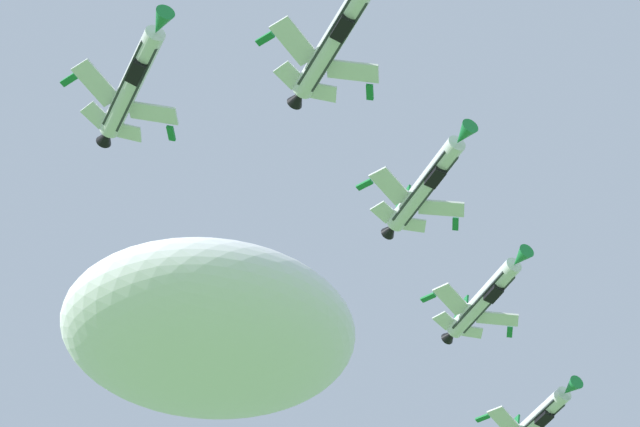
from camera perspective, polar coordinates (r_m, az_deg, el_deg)
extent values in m
ellipsoid|color=white|center=(304.15, -4.80, -5.13)|extent=(67.28, 60.06, 26.62)
cylinder|color=silver|center=(104.69, 0.56, 7.43)|extent=(4.15, 12.09, 1.70)
cube|color=#2D3338|center=(104.32, 0.51, 7.29)|extent=(3.55, 10.17, 0.72)
cone|color=black|center=(108.89, -0.94, 5.02)|extent=(1.66, 1.85, 1.36)
ellipsoid|color=#192333|center=(103.64, 1.25, 8.63)|extent=(1.95, 3.40, 1.32)
cube|color=black|center=(102.76, 0.98, 7.99)|extent=(1.69, 2.41, 1.07)
cube|color=silver|center=(105.98, 1.41, 6.14)|extent=(4.50, 2.97, 1.15)
cube|color=#197A38|center=(106.96, 2.15, 5.23)|extent=(1.02, 1.70, 0.36)
cube|color=silver|center=(105.42, -1.11, 7.41)|extent=(4.39, 4.11, 1.15)
cube|color=#197A38|center=(105.96, -2.37, 7.51)|extent=(1.48, 1.61, 0.36)
cube|color=silver|center=(108.01, 0.14, 5.23)|extent=(2.44, 2.05, 0.65)
cube|color=silver|center=(107.69, -1.31, 5.96)|extent=(2.76, 2.63, 0.65)
cube|color=#197A38|center=(109.05, -0.32, 6.27)|extent=(1.31, 2.71, 2.58)
cylinder|color=silver|center=(119.91, 4.53, 1.23)|extent=(4.15, 12.09, 1.70)
cube|color=#2D3338|center=(119.57, 4.51, 1.08)|extent=(3.54, 10.17, 0.61)
cone|color=#197A38|center=(115.45, 6.19, 3.39)|extent=(2.03, 2.67, 1.56)
cone|color=black|center=(124.34, 3.08, -0.66)|extent=(1.66, 1.85, 1.36)
ellipsoid|color=#192333|center=(118.69, 5.15, 2.22)|extent=(1.89, 3.39, 1.25)
cube|color=black|center=(117.95, 4.99, 1.60)|extent=(1.64, 2.40, 1.00)
cube|color=silver|center=(121.69, 5.23, 0.23)|extent=(4.54, 2.98, 0.83)
cube|color=#197A38|center=(123.03, 5.84, -0.45)|extent=(1.01, 1.70, 0.32)
cube|color=silver|center=(120.27, 3.05, 1.19)|extent=(4.43, 4.14, 0.83)
cube|color=#197A38|center=(120.50, 1.92, 1.25)|extent=(1.48, 1.60, 0.32)
cube|color=silver|center=(123.65, 4.05, -0.48)|extent=(2.46, 2.06, 0.49)
cube|color=silver|center=(122.84, 2.79, 0.06)|extent=(2.77, 2.64, 0.49)
cube|color=#197A38|center=(124.31, 3.56, 0.46)|extent=(1.12, 2.67, 2.60)
cylinder|color=silver|center=(109.60, -8.10, 5.55)|extent=(4.15, 12.09, 1.70)
cube|color=#2D3338|center=(109.26, -8.18, 5.40)|extent=(3.55, 10.17, 0.77)
cone|color=#197A38|center=(104.87, -6.87, 8.14)|extent=(2.03, 2.67, 1.56)
cone|color=black|center=(114.30, -9.16, 3.30)|extent=(1.66, 1.85, 1.36)
ellipsoid|color=#192333|center=(108.30, -7.55, 6.68)|extent=(1.98, 3.41, 1.35)
cube|color=black|center=(107.55, -7.89, 6.06)|extent=(1.71, 2.42, 1.10)
cube|color=silver|center=(110.64, -7.19, 4.31)|extent=(4.47, 2.96, 1.30)
cube|color=#197A38|center=(111.40, -6.42, 3.44)|extent=(1.02, 1.70, 0.38)
cube|color=silver|center=(110.85, -9.60, 5.55)|extent=(4.37, 4.09, 1.30)
cube|color=#197A38|center=(111.77, -10.73, 5.66)|extent=(1.49, 1.61, 0.38)
cube|color=silver|center=(113.08, -8.22, 3.48)|extent=(2.43, 2.05, 0.73)
cube|color=silver|center=(113.20, -9.60, 4.19)|extent=(2.75, 2.62, 0.73)
cube|color=#197A38|center=(114.21, -8.55, 4.49)|extent=(1.39, 2.72, 2.56)
cylinder|color=silver|center=(133.42, 7.03, -3.66)|extent=(4.15, 12.09, 1.70)
cube|color=#2D3338|center=(133.12, 7.01, -3.81)|extent=(3.54, 10.17, 0.62)
cone|color=#197A38|center=(128.74, 8.60, -1.90)|extent=(2.03, 2.67, 1.56)
cone|color=black|center=(138.04, 5.63, -5.21)|extent=(1.66, 1.85, 1.36)
ellipsoid|color=#192333|center=(132.10, 7.61, -2.82)|extent=(1.89, 3.39, 1.26)
cube|color=black|center=(131.45, 7.47, -3.40)|extent=(1.65, 2.40, 1.00)
cube|color=silver|center=(135.42, 7.62, -4.49)|extent=(4.54, 2.98, 0.86)
cube|color=#197A38|center=(136.93, 8.15, -5.06)|extent=(1.01, 1.70, 0.33)
cube|color=silver|center=(133.67, 5.69, -3.68)|extent=(4.42, 4.14, 0.86)
cube|color=#197A38|center=(133.79, 4.67, -3.62)|extent=(1.48, 1.60, 0.33)
cube|color=silver|center=(137.40, 6.52, -5.07)|extent=(2.46, 2.06, 0.51)
cube|color=silver|center=(136.40, 5.40, -4.61)|extent=(2.77, 2.64, 0.51)
cube|color=#197A38|center=(137.86, 6.08, -4.20)|extent=(1.13, 2.67, 2.60)
cylinder|color=silver|center=(145.31, 9.18, -8.81)|extent=(4.15, 12.09, 1.70)
cube|color=#2D3338|center=(145.03, 9.17, -8.96)|extent=(3.55, 10.17, 0.68)
cone|color=#197A38|center=(140.41, 10.71, -7.37)|extent=(2.03, 2.67, 1.56)
ellipsoid|color=#192333|center=(143.88, 9.75, -8.09)|extent=(1.93, 3.40, 1.30)
cube|color=black|center=(143.32, 9.62, -8.64)|extent=(1.67, 2.41, 1.04)
cube|color=silver|center=(145.51, 7.94, -8.80)|extent=(4.41, 4.12, 1.03)
cube|color=#197A38|center=(145.57, 7.00, -8.71)|extent=(1.48, 1.61, 0.35)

